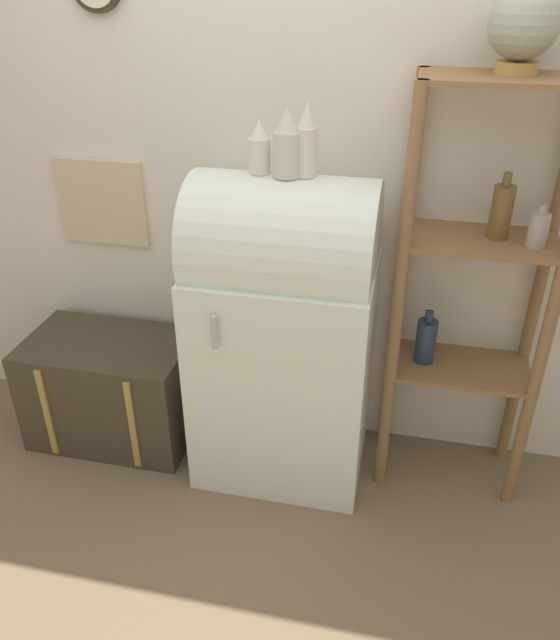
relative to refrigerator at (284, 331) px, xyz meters
The scene contains 9 objects.
ground_plane 0.75m from the refrigerator, 89.99° to the right, with size 12.00×12.00×0.00m, color #7A664C.
wall_back 0.71m from the refrigerator, 90.93° to the left, with size 7.00×0.09×2.70m.
refrigerator is the anchor object (origin of this frame).
suitcase_trunk 0.96m from the refrigerator, behind, with size 0.77×0.49×0.53m.
shelf_unit 0.80m from the refrigerator, ahead, with size 0.61×0.35×1.74m.
globe 1.42m from the refrigerator, ahead, with size 0.23×0.23×0.27m.
vase_left 0.77m from the refrigerator, behind, with size 0.08×0.08×0.20m.
vase_center 0.79m from the refrigerator, 45.36° to the right, with size 0.10×0.10×0.25m.
vase_right 0.80m from the refrigerator, ahead, with size 0.08×0.08×0.27m.
Camera 1 is at (0.47, -1.96, 2.07)m, focal length 35.00 mm.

